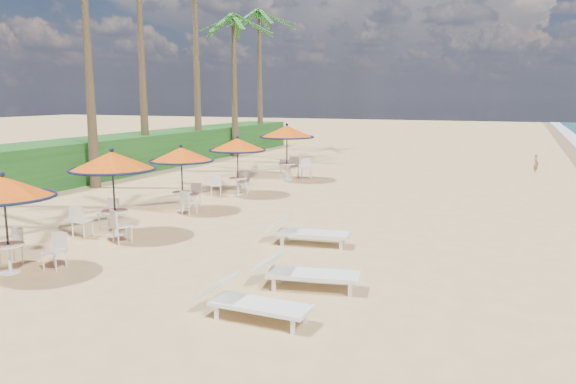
{
  "coord_description": "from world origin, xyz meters",
  "views": [
    {
      "loc": [
        4.87,
        -8.92,
        3.77
      ],
      "look_at": [
        -0.84,
        4.89,
        1.2
      ],
      "focal_mm": 35.0,
      "sensor_mm": 36.0,
      "label": 1
    }
  ],
  "objects_px": {
    "station_2": "(182,160)",
    "station_4": "(288,138)",
    "lounger_near": "(249,300)",
    "station_3": "(237,152)",
    "lounger_mid": "(302,271)",
    "station_0": "(7,196)",
    "lounger_far": "(305,231)",
    "station_1": "(111,172)"
  },
  "relations": [
    {
      "from": "station_3",
      "to": "lounger_near",
      "type": "xyz_separation_m",
      "value": [
        5.88,
        -10.84,
        -1.33
      ]
    },
    {
      "from": "station_1",
      "to": "station_4",
      "type": "distance_m",
      "value": 11.4
    },
    {
      "from": "station_1",
      "to": "station_3",
      "type": "distance_m",
      "value": 7.04
    },
    {
      "from": "station_0",
      "to": "station_4",
      "type": "height_order",
      "value": "station_4"
    },
    {
      "from": "station_3",
      "to": "lounger_mid",
      "type": "height_order",
      "value": "station_3"
    },
    {
      "from": "station_1",
      "to": "lounger_near",
      "type": "relative_size",
      "value": 1.18
    },
    {
      "from": "station_3",
      "to": "lounger_far",
      "type": "distance_m",
      "value": 7.85
    },
    {
      "from": "station_2",
      "to": "lounger_mid",
      "type": "bearing_deg",
      "value": -41.38
    },
    {
      "from": "station_2",
      "to": "station_4",
      "type": "xyz_separation_m",
      "value": [
        0.54,
        7.77,
        0.19
      ]
    },
    {
      "from": "station_1",
      "to": "lounger_far",
      "type": "xyz_separation_m",
      "value": [
        5.12,
        1.14,
        -1.41
      ]
    },
    {
      "from": "station_0",
      "to": "station_3",
      "type": "height_order",
      "value": "station_3"
    },
    {
      "from": "lounger_mid",
      "to": "station_3",
      "type": "bearing_deg",
      "value": 113.07
    },
    {
      "from": "station_2",
      "to": "lounger_far",
      "type": "xyz_separation_m",
      "value": [
        5.23,
        -2.48,
        -1.33
      ]
    },
    {
      "from": "station_0",
      "to": "lounger_near",
      "type": "distance_m",
      "value": 6.04
    },
    {
      "from": "station_1",
      "to": "station_4",
      "type": "xyz_separation_m",
      "value": [
        0.43,
        11.39,
        0.11
      ]
    },
    {
      "from": "station_4",
      "to": "lounger_mid",
      "type": "xyz_separation_m",
      "value": [
        5.83,
        -13.39,
        -1.52
      ]
    },
    {
      "from": "station_2",
      "to": "station_4",
      "type": "height_order",
      "value": "station_4"
    },
    {
      "from": "station_2",
      "to": "station_4",
      "type": "bearing_deg",
      "value": 86.05
    },
    {
      "from": "station_4",
      "to": "lounger_mid",
      "type": "bearing_deg",
      "value": -66.46
    },
    {
      "from": "station_2",
      "to": "lounger_near",
      "type": "distance_m",
      "value": 9.69
    },
    {
      "from": "station_4",
      "to": "lounger_near",
      "type": "xyz_separation_m",
      "value": [
        5.56,
        -15.19,
        -1.54
      ]
    },
    {
      "from": "station_1",
      "to": "lounger_far",
      "type": "height_order",
      "value": "station_1"
    },
    {
      "from": "lounger_mid",
      "to": "station_4",
      "type": "bearing_deg",
      "value": 102.35
    },
    {
      "from": "station_0",
      "to": "station_1",
      "type": "height_order",
      "value": "station_1"
    },
    {
      "from": "station_3",
      "to": "lounger_near",
      "type": "bearing_deg",
      "value": -61.53
    },
    {
      "from": "station_1",
      "to": "lounger_mid",
      "type": "height_order",
      "value": "station_1"
    },
    {
      "from": "station_3",
      "to": "lounger_near",
      "type": "distance_m",
      "value": 12.4
    },
    {
      "from": "station_4",
      "to": "lounger_near",
      "type": "height_order",
      "value": "station_4"
    },
    {
      "from": "station_4",
      "to": "lounger_mid",
      "type": "relative_size",
      "value": 1.17
    },
    {
      "from": "lounger_near",
      "to": "lounger_far",
      "type": "xyz_separation_m",
      "value": [
        -0.87,
        4.93,
        0.02
      ]
    },
    {
      "from": "lounger_mid",
      "to": "station_0",
      "type": "bearing_deg",
      "value": -178.09
    },
    {
      "from": "lounger_mid",
      "to": "lounger_far",
      "type": "relative_size",
      "value": 1.0
    },
    {
      "from": "lounger_near",
      "to": "lounger_far",
      "type": "distance_m",
      "value": 5.01
    },
    {
      "from": "station_0",
      "to": "lounger_near",
      "type": "bearing_deg",
      "value": -3.61
    },
    {
      "from": "station_2",
      "to": "lounger_far",
      "type": "distance_m",
      "value": 5.94
    },
    {
      "from": "station_0",
      "to": "lounger_mid",
      "type": "height_order",
      "value": "station_0"
    },
    {
      "from": "station_3",
      "to": "station_0",
      "type": "bearing_deg",
      "value": -90.02
    },
    {
      "from": "station_1",
      "to": "station_2",
      "type": "xyz_separation_m",
      "value": [
        -0.1,
        3.62,
        -0.08
      ]
    },
    {
      "from": "station_3",
      "to": "lounger_far",
      "type": "relative_size",
      "value": 1.03
    },
    {
      "from": "station_1",
      "to": "station_2",
      "type": "relative_size",
      "value": 1.09
    },
    {
      "from": "station_0",
      "to": "station_3",
      "type": "bearing_deg",
      "value": 89.98
    },
    {
      "from": "station_3",
      "to": "lounger_mid",
      "type": "xyz_separation_m",
      "value": [
        6.15,
        -9.03,
        -1.31
      ]
    }
  ]
}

